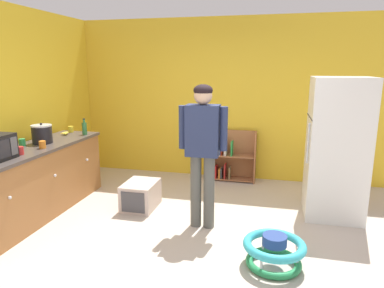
# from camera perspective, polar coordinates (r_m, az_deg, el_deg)

# --- Properties ---
(ground_plane) EXTENTS (12.00, 12.00, 0.00)m
(ground_plane) POSITION_cam_1_polar(r_m,az_deg,el_deg) (4.08, 1.15, -15.12)
(ground_plane) COLOR #C1B3A4
(ground_plane) RESTS_ON ground
(back_wall) EXTENTS (5.20, 0.06, 2.70)m
(back_wall) POSITION_cam_1_polar(r_m,az_deg,el_deg) (5.93, 6.07, 7.27)
(back_wall) COLOR yellow
(back_wall) RESTS_ON ground
(left_side_wall) EXTENTS (0.06, 2.99, 2.70)m
(left_side_wall) POSITION_cam_1_polar(r_m,az_deg,el_deg) (5.53, -24.62, 5.81)
(left_side_wall) COLOR gold
(left_side_wall) RESTS_ON ground
(kitchen_counter) EXTENTS (0.65, 2.37, 0.90)m
(kitchen_counter) POSITION_cam_1_polar(r_m,az_deg,el_deg) (4.91, -24.60, -5.68)
(kitchen_counter) COLOR #9E6637
(kitchen_counter) RESTS_ON ground
(refrigerator) EXTENTS (0.73, 0.68, 1.78)m
(refrigerator) POSITION_cam_1_polar(r_m,az_deg,el_deg) (4.71, 22.78, -0.71)
(refrigerator) COLOR white
(refrigerator) RESTS_ON ground
(bookshelf) EXTENTS (0.80, 0.28, 0.85)m
(bookshelf) POSITION_cam_1_polar(r_m,az_deg,el_deg) (5.91, 6.08, -2.34)
(bookshelf) COLOR #A1633E
(bookshelf) RESTS_ON ground
(standing_person) EXTENTS (0.57, 0.22, 1.71)m
(standing_person) POSITION_cam_1_polar(r_m,az_deg,el_deg) (3.99, 1.79, 0.13)
(standing_person) COLOR #565751
(standing_person) RESTS_ON ground
(baby_walker) EXTENTS (0.60, 0.60, 0.32)m
(baby_walker) POSITION_cam_1_polar(r_m,az_deg,el_deg) (3.58, 13.40, -16.79)
(baby_walker) COLOR #24894D
(baby_walker) RESTS_ON ground
(pet_carrier) EXTENTS (0.42, 0.55, 0.36)m
(pet_carrier) POSITION_cam_1_polar(r_m,az_deg,el_deg) (4.83, -8.48, -8.35)
(pet_carrier) COLOR beige
(pet_carrier) RESTS_ON ground
(crock_pot) EXTENTS (0.26, 0.26, 0.27)m
(crock_pot) POSITION_cam_1_polar(r_m,az_deg,el_deg) (5.00, -23.53, 1.52)
(crock_pot) COLOR black
(crock_pot) RESTS_ON kitchen_counter
(banana_bunch) EXTENTS (0.12, 0.16, 0.04)m
(banana_bunch) POSITION_cam_1_polar(r_m,az_deg,el_deg) (5.50, -20.14, 1.71)
(banana_bunch) COLOR yellow
(banana_bunch) RESTS_ON kitchen_counter
(green_glass_bottle) EXTENTS (0.07, 0.07, 0.25)m
(green_glass_bottle) POSITION_cam_1_polar(r_m,az_deg,el_deg) (5.42, -17.34, 2.52)
(green_glass_bottle) COLOR #33753D
(green_glass_bottle) RESTS_ON kitchen_counter
(amber_bottle) EXTENTS (0.07, 0.07, 0.25)m
(amber_bottle) POSITION_cam_1_polar(r_m,az_deg,el_deg) (4.57, -28.07, -0.21)
(amber_bottle) COLOR #9E661E
(amber_bottle) RESTS_ON kitchen_counter
(red_cup) EXTENTS (0.08, 0.08, 0.09)m
(red_cup) POSITION_cam_1_polar(r_m,az_deg,el_deg) (4.47, -26.52, -0.99)
(red_cup) COLOR red
(red_cup) RESTS_ON kitchen_counter
(orange_cup) EXTENTS (0.08, 0.08, 0.09)m
(orange_cup) POSITION_cam_1_polar(r_m,az_deg,el_deg) (4.70, -23.48, -0.09)
(orange_cup) COLOR orange
(orange_cup) RESTS_ON kitchen_counter
(yellow_cup) EXTENTS (0.08, 0.08, 0.09)m
(yellow_cup) POSITION_cam_1_polar(r_m,az_deg,el_deg) (5.69, -19.39, 2.32)
(yellow_cup) COLOR yellow
(yellow_cup) RESTS_ON kitchen_counter
(green_cup) EXTENTS (0.08, 0.08, 0.09)m
(green_cup) POSITION_cam_1_polar(r_m,az_deg,el_deg) (4.94, -26.25, 0.24)
(green_cup) COLOR green
(green_cup) RESTS_ON kitchen_counter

